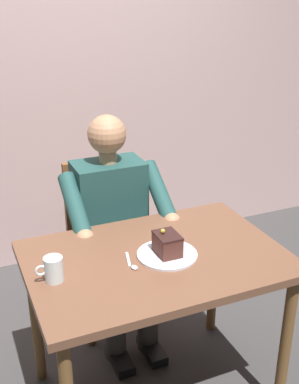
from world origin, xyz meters
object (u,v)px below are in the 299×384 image
Objects in this scene: cake_slice at (167,244)px; seated_person at (115,228)px; dining_table at (156,275)px; coffee_cup at (53,269)px; chair at (105,234)px; dessert_spoon at (131,264)px.

seated_person is at bearing -85.38° from cake_slice.
dining_table is 0.52m from seated_person.
seated_person is at bearing -90.00° from dining_table.
coffee_cup is (0.44, 0.01, 0.14)m from dining_table.
chair is 0.88m from coffee_cup.
dining_table is at bearing 90.00° from chair.
cake_slice is at bearing -177.50° from dessert_spoon.
dining_table is 1.18× the size of chair.
cake_slice is (-0.04, 0.72, 0.30)m from chair.
cake_slice is at bearing 159.37° from dining_table.
chair is at bearing -86.52° from cake_slice.
chair is 0.76× the size of seated_person.
coffee_cup is (0.44, 0.71, 0.29)m from chair.
chair reaches higher than coffee_cup.
chair is 7.52× the size of cake_slice.
dessert_spoon is at bearing 2.50° from cake_slice.
chair is at bearing -99.41° from dessert_spoon.
chair is (0.00, -0.70, -0.15)m from dining_table.
coffee_cup is (0.48, -0.00, -0.00)m from cake_slice.
seated_person is at bearing -129.10° from coffee_cup.
dessert_spoon is (0.12, 0.55, 0.12)m from seated_person.
chair is 0.77m from dessert_spoon.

